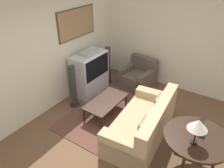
% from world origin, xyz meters
% --- Properties ---
extents(ground_plane, '(12.00, 12.00, 0.00)m').
position_xyz_m(ground_plane, '(0.00, 0.00, 0.00)').
color(ground_plane, brown).
extents(wall_back, '(12.00, 0.10, 2.70)m').
position_xyz_m(wall_back, '(0.02, 2.13, 1.36)').
color(wall_back, beige).
rests_on(wall_back, ground_plane).
extents(wall_right, '(0.06, 12.00, 2.70)m').
position_xyz_m(wall_right, '(2.63, 0.00, 1.35)').
color(wall_right, beige).
rests_on(wall_right, ground_plane).
extents(area_rug, '(2.09, 1.72, 0.01)m').
position_xyz_m(area_rug, '(0.33, 0.72, 0.01)').
color(area_rug, brown).
rests_on(area_rug, ground_plane).
extents(tv, '(1.03, 0.55, 1.23)m').
position_xyz_m(tv, '(1.04, 1.75, 0.58)').
color(tv, '#B7B7BC').
rests_on(tv, ground_plane).
extents(couch, '(2.02, 1.09, 0.87)m').
position_xyz_m(couch, '(0.26, -0.28, 0.31)').
color(couch, tan).
rests_on(couch, ground_plane).
extents(armchair, '(0.93, 0.96, 0.82)m').
position_xyz_m(armchair, '(2.07, 0.81, 0.28)').
color(armchair, brown).
rests_on(armchair, ground_plane).
extents(coffee_table, '(1.13, 0.59, 0.38)m').
position_xyz_m(coffee_table, '(0.45, 0.81, 0.34)').
color(coffee_table, black).
rests_on(coffee_table, ground_plane).
extents(console_table, '(1.09, 1.09, 0.74)m').
position_xyz_m(console_table, '(0.01, -1.36, 0.68)').
color(console_table, black).
rests_on(console_table, ground_plane).
extents(table_lamp, '(0.31, 0.31, 0.46)m').
position_xyz_m(table_lamp, '(-0.17, -1.34, 1.11)').
color(table_lamp, black).
rests_on(table_lamp, console_table).
extents(mantel_clock, '(0.17, 0.10, 0.21)m').
position_xyz_m(mantel_clock, '(0.18, -1.34, 0.85)').
color(mantel_clock, black).
rests_on(mantel_clock, console_table).
extents(speaker_tower_left, '(0.26, 0.26, 1.11)m').
position_xyz_m(speaker_tower_left, '(0.30, 1.68, 0.53)').
color(speaker_tower_left, black).
rests_on(speaker_tower_left, ground_plane).
extents(speaker_tower_right, '(0.26, 0.26, 1.11)m').
position_xyz_m(speaker_tower_right, '(1.79, 1.68, 0.53)').
color(speaker_tower_right, black).
rests_on(speaker_tower_right, ground_plane).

